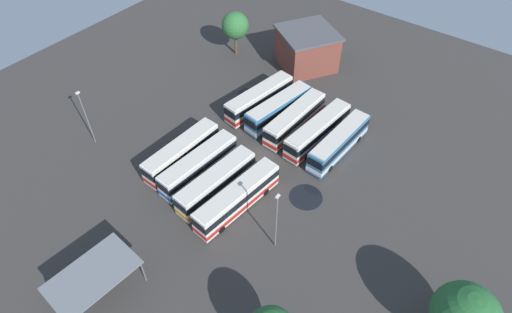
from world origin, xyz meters
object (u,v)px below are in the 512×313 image
Objects in this scene: bus_row0_slot1 at (279,109)px; maintenance_shelter at (92,276)px; lamp_post_mid_lot at (86,116)px; tree_northeast at (235,26)px; bus_row1_slot1 at (199,165)px; depot_building at (307,49)px; bus_row0_slot4 at (339,142)px; lamp_post_by_building at (276,220)px; bus_row1_slot2 at (216,182)px; bus_row1_slot3 at (237,198)px; bus_row0_slot3 at (318,130)px; bus_row0_slot0 at (259,99)px; bus_row1_slot0 at (182,152)px; bus_row0_slot2 at (295,119)px.

maintenance_shelter reaches higher than bus_row0_slot1.
lamp_post_mid_lot is 29.79m from tree_northeast.
depot_building is at bearing -174.60° from bus_row1_slot1.
bus_row0_slot4 is at bearing 44.59° from depot_building.
bus_row1_slot1 is 1.33× the size of lamp_post_by_building.
maintenance_shelter reaches higher than bus_row1_slot2.
bus_row1_slot3 is at bearing 18.99° from bus_row0_slot1.
lamp_post_by_building is (1.60, 6.75, 2.96)m from bus_row1_slot3.
bus_row1_slot2 is at bearing 7.46° from bus_row0_slot1.
bus_row0_slot1 and bus_row0_slot3 have the same top height.
tree_northeast is (-43.90, -17.57, 1.95)m from maintenance_shelter.
bus_row0_slot0 is 15.41m from bus_row1_slot0.
bus_row0_slot2 is 16.74m from depot_building.
tree_northeast reaches higher than bus_row1_slot1.
bus_row0_slot4 is 19.05m from bus_row1_slot1.
lamp_post_mid_lot is at bearing -41.64° from bus_row0_slot1.
bus_row1_slot0 is 1.00× the size of bus_row1_slot2.
bus_row0_slot0 is 1.02× the size of depot_building.
bus_row0_slot2 is 0.94× the size of bus_row1_slot3.
tree_northeast reaches higher than bus_row0_slot1.
maintenance_shelter is at bearing -9.64° from bus_row0_slot3.
bus_row1_slot1 is 1.52× the size of tree_northeast.
lamp_post_mid_lot is (4.33, -16.03, 2.87)m from bus_row1_slot1.
bus_row0_slot4 is at bearing 85.67° from bus_row0_slot0.
bus_row0_slot0 is 1.35× the size of maintenance_shelter.
lamp_post_by_building is at bearing 17.02° from bus_row0_slot3.
tree_northeast is at bearing 177.14° from lamp_post_mid_lot.
lamp_post_mid_lot is (4.66, -12.72, 2.87)m from bus_row1_slot0.
maintenance_shelter is (18.48, 3.02, 1.63)m from bus_row1_slot1.
bus_row0_slot2 is 1.00× the size of bus_row1_slot0.
bus_row0_slot2 is (0.48, 3.18, 0.00)m from bus_row0_slot1.
bus_row0_slot0 is at bearing -160.66° from bus_row1_slot2.
bus_row0_slot2 is 1.30× the size of maintenance_shelter.
bus_row0_slot3 is 18.88m from bus_row1_slot0.
bus_row0_slot4 is 1.36× the size of lamp_post_mid_lot.
bus_row0_slot0 is 24.58m from lamp_post_mid_lot.
bus_row0_slot4 is at bearing 86.73° from bus_row0_slot2.
bus_row1_slot1 is 14.66m from lamp_post_by_building.
lamp_post_by_building reaches higher than depot_building.
lamp_post_by_building is (17.65, 5.40, 2.96)m from bus_row0_slot3.
lamp_post_by_building reaches higher than bus_row0_slot0.
bus_row0_slot0 and bus_row1_slot1 have the same top height.
bus_row0_slot1 is 34.07m from maintenance_shelter.
lamp_post_mid_lot is (3.48, -19.78, 2.87)m from bus_row1_slot2.
bus_row0_slot0 and bus_row0_slot2 have the same top height.
lamp_post_by_building reaches higher than lamp_post_mid_lot.
bus_row0_slot1 and bus_row1_slot1 have the same top height.
lamp_post_mid_lot is (20.02, -13.98, 2.87)m from bus_row0_slot0.
lamp_post_mid_lot is at bearing -2.86° from tree_northeast.
tree_northeast reaches higher than bus_row1_slot2.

